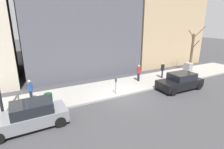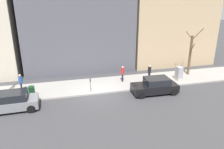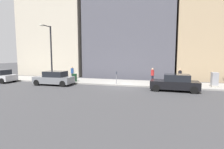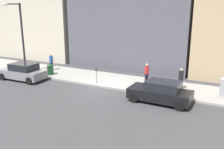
{
  "view_description": "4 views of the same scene",
  "coord_description": "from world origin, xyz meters",
  "px_view_note": "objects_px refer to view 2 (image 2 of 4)",
  "views": [
    {
      "loc": [
        -11.28,
        7.16,
        5.88
      ],
      "look_at": [
        1.48,
        0.37,
        1.54
      ],
      "focal_mm": 28.0,
      "sensor_mm": 36.0,
      "label": 1
    },
    {
      "loc": [
        -18.19,
        3.21,
        8.61
      ],
      "look_at": [
        0.39,
        -1.5,
        1.72
      ],
      "focal_mm": 35.0,
      "sensor_mm": 36.0,
      "label": 2
    },
    {
      "loc": [
        -17.64,
        -4.04,
        3.2
      ],
      "look_at": [
        0.78,
        1.15,
        1.12
      ],
      "focal_mm": 28.0,
      "sensor_mm": 36.0,
      "label": 3
    },
    {
      "loc": [
        -16.72,
        -9.52,
        6.31
      ],
      "look_at": [
        -0.15,
        -1.18,
        1.26
      ],
      "focal_mm": 40.0,
      "sensor_mm": 36.0,
      "label": 4
    }
  ],
  "objects_px": {
    "pedestrian_far_corner": "(21,82)",
    "pedestrian_near_meter": "(149,72)",
    "parking_meter": "(90,84)",
    "trash_bin": "(32,91)",
    "utility_box": "(179,73)",
    "parked_car_black": "(155,86)",
    "bare_tree": "(190,54)",
    "pedestrian_midblock": "(123,73)",
    "parked_car_grey": "(11,102)"
  },
  "relations": [
    {
      "from": "parked_car_black",
      "to": "parking_meter",
      "type": "height_order",
      "value": "parked_car_black"
    },
    {
      "from": "parking_meter",
      "to": "trash_bin",
      "type": "xyz_separation_m",
      "value": [
        0.45,
        5.25,
        -0.38
      ]
    },
    {
      "from": "utility_box",
      "to": "pedestrian_near_meter",
      "type": "relative_size",
      "value": 0.86
    },
    {
      "from": "parked_car_black",
      "to": "trash_bin",
      "type": "bearing_deg",
      "value": 81.79
    },
    {
      "from": "parked_car_black",
      "to": "parked_car_grey",
      "type": "xyz_separation_m",
      "value": [
        -0.18,
        12.44,
        0.0
      ]
    },
    {
      "from": "bare_tree",
      "to": "pedestrian_far_corner",
      "type": "bearing_deg",
      "value": 90.94
    },
    {
      "from": "parking_meter",
      "to": "trash_bin",
      "type": "distance_m",
      "value": 5.28
    },
    {
      "from": "parked_car_black",
      "to": "pedestrian_far_corner",
      "type": "bearing_deg",
      "value": 76.32
    },
    {
      "from": "parked_car_black",
      "to": "parked_car_grey",
      "type": "relative_size",
      "value": 1.0
    },
    {
      "from": "parked_car_black",
      "to": "parked_car_grey",
      "type": "bearing_deg",
      "value": 92.36
    },
    {
      "from": "parked_car_black",
      "to": "trash_bin",
      "type": "height_order",
      "value": "parked_car_black"
    },
    {
      "from": "parked_car_grey",
      "to": "pedestrian_near_meter",
      "type": "xyz_separation_m",
      "value": [
        3.18,
        -13.14,
        0.35
      ]
    },
    {
      "from": "pedestrian_far_corner",
      "to": "pedestrian_near_meter",
      "type": "bearing_deg",
      "value": 78.33
    },
    {
      "from": "utility_box",
      "to": "pedestrian_near_meter",
      "type": "height_order",
      "value": "pedestrian_near_meter"
    },
    {
      "from": "pedestrian_far_corner",
      "to": "trash_bin",
      "type": "bearing_deg",
      "value": 26.33
    },
    {
      "from": "bare_tree",
      "to": "trash_bin",
      "type": "xyz_separation_m",
      "value": [
        -1.69,
        16.88,
        -1.94
      ]
    },
    {
      "from": "parked_car_black",
      "to": "utility_box",
      "type": "bearing_deg",
      "value": -57.3
    },
    {
      "from": "pedestrian_near_meter",
      "to": "pedestrian_far_corner",
      "type": "distance_m",
      "value": 12.84
    },
    {
      "from": "parking_meter",
      "to": "pedestrian_far_corner",
      "type": "xyz_separation_m",
      "value": [
        1.84,
        6.28,
        0.11
      ]
    },
    {
      "from": "utility_box",
      "to": "pedestrian_near_meter",
      "type": "xyz_separation_m",
      "value": [
        0.7,
        3.1,
        0.24
      ]
    },
    {
      "from": "parked_car_grey",
      "to": "trash_bin",
      "type": "relative_size",
      "value": 4.71
    },
    {
      "from": "trash_bin",
      "to": "utility_box",
      "type": "bearing_deg",
      "value": -88.46
    },
    {
      "from": "parking_meter",
      "to": "pedestrian_near_meter",
      "type": "bearing_deg",
      "value": -76.71
    },
    {
      "from": "parked_car_black",
      "to": "utility_box",
      "type": "xyz_separation_m",
      "value": [
        2.3,
        -3.8,
        0.11
      ]
    },
    {
      "from": "pedestrian_near_meter",
      "to": "pedestrian_far_corner",
      "type": "xyz_separation_m",
      "value": [
        0.29,
        12.84,
        0.0
      ]
    },
    {
      "from": "parking_meter",
      "to": "trash_bin",
      "type": "relative_size",
      "value": 1.5
    },
    {
      "from": "trash_bin",
      "to": "pedestrian_near_meter",
      "type": "xyz_separation_m",
      "value": [
        1.1,
        -11.8,
        0.49
      ]
    },
    {
      "from": "parked_car_black",
      "to": "pedestrian_midblock",
      "type": "xyz_separation_m",
      "value": [
        3.35,
        2.16,
        0.35
      ]
    },
    {
      "from": "pedestrian_far_corner",
      "to": "bare_tree",
      "type": "bearing_deg",
      "value": 80.59
    },
    {
      "from": "parking_meter",
      "to": "pedestrian_far_corner",
      "type": "relative_size",
      "value": 0.81
    },
    {
      "from": "utility_box",
      "to": "pedestrian_midblock",
      "type": "distance_m",
      "value": 6.06
    },
    {
      "from": "pedestrian_near_meter",
      "to": "pedestrian_midblock",
      "type": "xyz_separation_m",
      "value": [
        0.35,
        2.86,
        0.0
      ]
    },
    {
      "from": "pedestrian_far_corner",
      "to": "utility_box",
      "type": "bearing_deg",
      "value": 76.08
    },
    {
      "from": "bare_tree",
      "to": "trash_bin",
      "type": "distance_m",
      "value": 17.07
    },
    {
      "from": "utility_box",
      "to": "parked_car_grey",
      "type": "bearing_deg",
      "value": 98.7
    },
    {
      "from": "utility_box",
      "to": "pedestrian_midblock",
      "type": "xyz_separation_m",
      "value": [
        1.05,
        5.96,
        0.24
      ]
    },
    {
      "from": "utility_box",
      "to": "bare_tree",
      "type": "height_order",
      "value": "bare_tree"
    },
    {
      "from": "parked_car_grey",
      "to": "utility_box",
      "type": "relative_size",
      "value": 2.97
    },
    {
      "from": "bare_tree",
      "to": "pedestrian_near_meter",
      "type": "relative_size",
      "value": 3.22
    },
    {
      "from": "bare_tree",
      "to": "pedestrian_midblock",
      "type": "relative_size",
      "value": 3.22
    },
    {
      "from": "pedestrian_far_corner",
      "to": "pedestrian_midblock",
      "type": "bearing_deg",
      "value": 79.98
    },
    {
      "from": "parking_meter",
      "to": "pedestrian_midblock",
      "type": "distance_m",
      "value": 4.16
    },
    {
      "from": "bare_tree",
      "to": "trash_bin",
      "type": "bearing_deg",
      "value": 95.7
    },
    {
      "from": "parking_meter",
      "to": "pedestrian_midblock",
      "type": "xyz_separation_m",
      "value": [
        1.9,
        -3.7,
        0.11
      ]
    },
    {
      "from": "parked_car_black",
      "to": "parking_meter",
      "type": "distance_m",
      "value": 6.04
    },
    {
      "from": "utility_box",
      "to": "pedestrian_near_meter",
      "type": "bearing_deg",
      "value": 77.31
    },
    {
      "from": "parking_meter",
      "to": "utility_box",
      "type": "relative_size",
      "value": 0.94
    },
    {
      "from": "parked_car_black",
      "to": "pedestrian_midblock",
      "type": "distance_m",
      "value": 4.0
    },
    {
      "from": "parked_car_black",
      "to": "trash_bin",
      "type": "distance_m",
      "value": 11.26
    },
    {
      "from": "parked_car_grey",
      "to": "parking_meter",
      "type": "relative_size",
      "value": 3.14
    }
  ]
}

